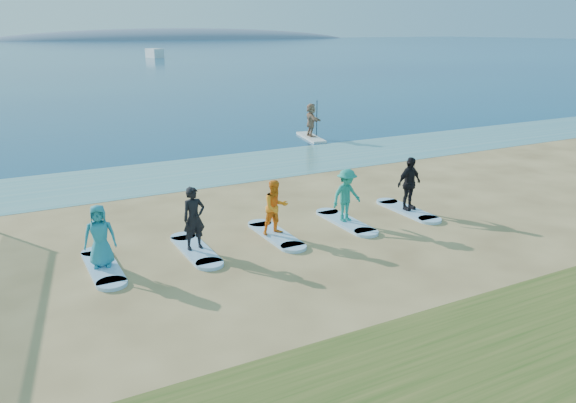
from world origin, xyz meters
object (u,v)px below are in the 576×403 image
surfboard_2 (276,235)px  paddleboard (311,137)px  paddleboarder (311,120)px  boat_offshore_b (155,58)px  student_3 (347,195)px  surfboard_4 (407,210)px  student_4 (409,184)px  surfboard_1 (196,250)px  student_2 (276,207)px  student_0 (100,236)px  surfboard_3 (346,222)px  surfboard_0 (103,267)px  student_1 (194,218)px

surfboard_2 → paddleboard: bearing=55.8°
paddleboard → paddleboarder: (0.00, 0.00, 0.93)m
boat_offshore_b → surfboard_2: (-24.46, -101.75, 0.04)m
student_3 → surfboard_4: student_3 is taller
boat_offshore_b → student_4: student_4 is taller
paddleboard → surfboard_1: (-10.73, -12.30, -0.01)m
paddleboard → student_2: (-8.36, -12.30, 0.81)m
student_0 → student_3: size_ratio=0.97×
surfboard_4 → surfboard_2: bearing=180.0°
student_2 → surfboard_4: 4.80m
boat_offshore_b → student_4: 103.65m
student_0 → student_3: 7.10m
surfboard_1 → surfboard_3: size_ratio=1.00×
surfboard_3 → surfboard_4: same height
surfboard_0 → student_2: (4.73, 0.00, 0.82)m
surfboard_3 → surfboard_2: bearing=180.0°
student_1 → student_4: 7.10m
student_3 → student_1: bearing=171.5°
surfboard_4 → student_4: 0.89m
surfboard_0 → paddleboarder: bearing=43.2°
paddleboarder → surfboard_2: 14.90m
surfboard_2 → student_4: size_ratio=1.29×
boat_offshore_b → student_0: size_ratio=3.49×
boat_offshore_b → surfboard_3: 104.13m
surfboard_3 → surfboard_4: (2.37, 0.00, 0.00)m
boat_offshore_b → student_0: 105.86m
surfboard_0 → student_3: bearing=0.0°
paddleboard → boat_offshore_b: (16.10, 89.46, -0.06)m
student_2 → surfboard_4: student_2 is taller
surfboard_2 → surfboard_4: (4.73, 0.00, 0.00)m
surfboard_3 → student_3: student_3 is taller
paddleboarder → student_3: size_ratio=1.10×
student_1 → student_2: student_1 is taller
student_0 → student_3: student_3 is taller
student_1 → surfboard_0: bearing=174.5°
surfboard_0 → surfboard_4: 9.47m
student_2 → student_4: 4.73m
surfboard_1 → surfboard_2: size_ratio=1.00×
student_0 → student_3: bearing=13.7°
student_0 → surfboard_3: student_0 is taller
student_0 → student_2: (4.73, 0.00, 0.00)m
surfboard_0 → student_1: size_ratio=1.32×
student_0 → surfboard_4: 9.50m
paddleboard → surfboard_3: paddleboard is taller
surfboard_3 → surfboard_0: bearing=180.0°
student_1 → surfboard_2: 2.53m
student_1 → surfboard_4: student_1 is taller
surfboard_1 → student_3: bearing=0.0°
student_0 → surfboard_4: (9.47, 0.00, -0.82)m
student_4 → surfboard_3: bearing=170.6°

